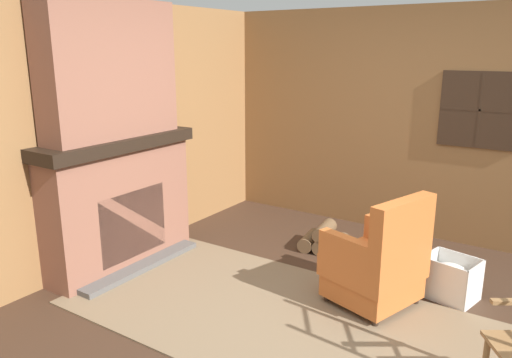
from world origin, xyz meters
The scene contains 11 objects.
ground_plane centered at (0.00, 0.00, 0.00)m, with size 14.00×14.00×0.00m, color #3D281C.
wood_panel_wall_left centered at (-2.33, 0.00, 1.21)m, with size 0.06×5.21×2.42m.
wood_panel_wall_back centered at (0.01, 2.33, 1.21)m, with size 5.21×0.09×2.42m.
fireplace_hearth centered at (-2.11, 0.00, 0.61)m, with size 0.57×1.58×1.22m.
chimney_breast centered at (-2.13, 0.00, 1.81)m, with size 0.31×1.31×1.18m.
area_rug centered at (-0.22, -0.02, 0.01)m, with size 3.63×1.69×0.01m.
armchair centered at (0.16, 0.56, 0.35)m, with size 0.77×0.80×0.93m.
firewood_stack centered at (-0.67, 1.35, 0.11)m, with size 0.51×0.43×0.28m.
laundry_basket centered at (0.63, 1.01, 0.18)m, with size 0.46×0.40×0.35m.
oil_lamp_vase centered at (-2.16, -0.54, 1.31)m, with size 0.12×0.12×0.24m.
storage_case centered at (-2.16, 0.18, 1.29)m, with size 0.13×0.27×0.13m.
Camera 1 is at (1.36, -2.97, 2.00)m, focal length 35.00 mm.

